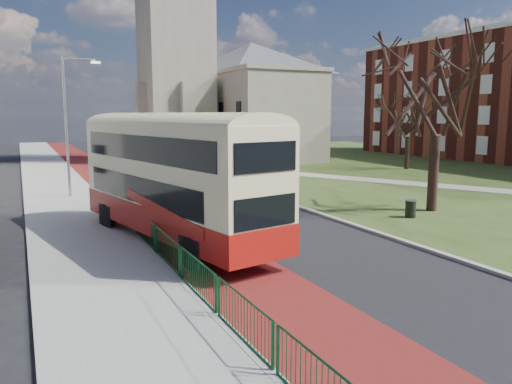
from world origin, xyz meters
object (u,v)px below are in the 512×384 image
streetlamp (69,120)px  litter_bin (411,208)px  bus (173,173)px  winter_tree_far (409,111)px  winter_tree_near (439,75)px

streetlamp → litter_bin: streetlamp is taller
bus → winter_tree_far: winter_tree_far is taller
winter_tree_near → litter_bin: (-2.19, -0.88, -6.31)m
streetlamp → bus: bearing=-78.5°
litter_bin → streetlamp: bearing=137.2°
bus → winter_tree_near: (13.61, 0.41, 4.07)m
streetlamp → litter_bin: (13.96, -12.92, -4.12)m
winter_tree_near → litter_bin: winter_tree_near is taller
winter_tree_far → streetlamp: bearing=-172.9°
winter_tree_far → litter_bin: size_ratio=8.65×
litter_bin → winter_tree_far: bearing=48.5°
streetlamp → bus: (2.55, -12.46, -1.88)m
streetlamp → winter_tree_far: bearing=7.1°
winter_tree_near → litter_bin: bearing=-158.2°
winter_tree_near → bus: bearing=-178.3°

